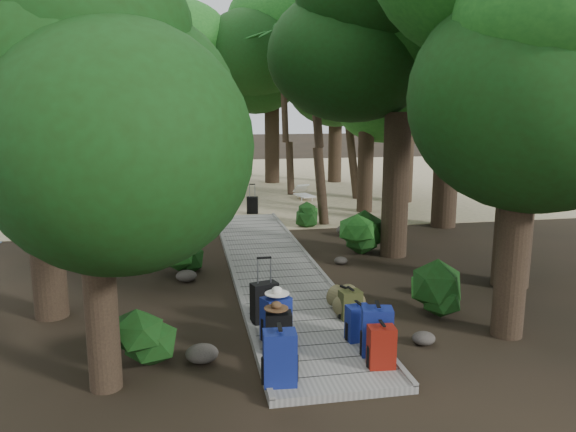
{
  "coord_description": "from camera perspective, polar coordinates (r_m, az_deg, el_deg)",
  "views": [
    {
      "loc": [
        -1.95,
        -11.38,
        3.77
      ],
      "look_at": [
        0.59,
        2.23,
        1.0
      ],
      "focal_mm": 35.0,
      "sensor_mm": 36.0,
      "label": 1
    }
  ],
  "objects": [
    {
      "name": "tree_back_b",
      "position": [
        27.18,
        -1.67,
        14.0
      ],
      "size": [
        5.65,
        5.65,
        10.09
      ],
      "primitive_type": null,
      "color": "black",
      "rests_on": "ground"
    },
    {
      "name": "sun_lounger",
      "position": [
        22.45,
        1.69,
        2.38
      ],
      "size": [
        0.85,
        1.72,
        0.53
      ],
      "primitive_type": null,
      "rotation": [
        0.0,
        0.0,
        0.2
      ],
      "color": "silver",
      "rests_on": "sand_beach"
    },
    {
      "name": "tree_right_d",
      "position": [
        17.98,
        16.4,
        16.27
      ],
      "size": [
        5.96,
        5.96,
        10.93
      ],
      "primitive_type": null,
      "color": "black",
      "rests_on": "ground"
    },
    {
      "name": "duffel_right_khaki",
      "position": [
        10.22,
        5.89,
        -8.47
      ],
      "size": [
        0.62,
        0.72,
        0.41
      ],
      "primitive_type": null,
      "rotation": [
        0.0,
        0.0,
        0.42
      ],
      "color": "brown",
      "rests_on": "boardwalk"
    },
    {
      "name": "palm_left_a",
      "position": [
        17.51,
        -20.78,
        9.78
      ],
      "size": [
        4.43,
        4.43,
        7.04
      ],
      "primitive_type": null,
      "color": "#113C13",
      "rests_on": "ground"
    },
    {
      "name": "tree_left_c",
      "position": [
        14.59,
        -19.21,
        11.26
      ],
      "size": [
        4.5,
        4.5,
        7.83
      ],
      "primitive_type": null,
      "color": "black",
      "rests_on": "ground"
    },
    {
      "name": "shrub_right_a",
      "position": [
        10.57,
        15.27,
        -7.49
      ],
      "size": [
        0.97,
        0.97,
        0.87
      ],
      "primitive_type": null,
      "color": "#1A5419",
      "rests_on": "ground"
    },
    {
      "name": "lone_suitcase_on_sand",
      "position": [
        19.55,
        -3.63,
        1.11
      ],
      "size": [
        0.41,
        0.29,
        0.59
      ],
      "primitive_type": null,
      "rotation": [
        0.0,
        0.0,
        -0.23
      ],
      "color": "black",
      "rests_on": "sand_beach"
    },
    {
      "name": "rock_right_d",
      "position": [
        16.41,
        5.96,
        -1.45
      ],
      "size": [
        0.6,
        0.54,
        0.33
      ],
      "primitive_type": null,
      "color": "#4C473F",
      "rests_on": "ground"
    },
    {
      "name": "palm_right_a",
      "position": [
        17.8,
        4.03,
        10.91
      ],
      "size": [
        4.29,
        4.29,
        7.31
      ],
      "primitive_type": null,
      "color": "#113C13",
      "rests_on": "ground"
    },
    {
      "name": "tree_right_e",
      "position": [
        19.78,
        8.06,
        11.63
      ],
      "size": [
        4.35,
        4.35,
        7.84
      ],
      "primitive_type": null,
      "color": "black",
      "rests_on": "ground"
    },
    {
      "name": "boardwalk",
      "position": [
        13.08,
        -1.54,
        -5.18
      ],
      "size": [
        2.0,
        12.0,
        0.12
      ],
      "primitive_type": "cube",
      "color": "gray",
      "rests_on": "ground"
    },
    {
      "name": "tree_left_a",
      "position": [
        7.45,
        -19.38,
        5.47
      ],
      "size": [
        3.72,
        3.72,
        6.19
      ],
      "primitive_type": null,
      "color": "black",
      "rests_on": "ground"
    },
    {
      "name": "backpack_right_b",
      "position": [
        8.52,
        9.02,
        -11.26
      ],
      "size": [
        0.5,
        0.4,
        0.8
      ],
      "primitive_type": null,
      "rotation": [
        0.0,
        0.0,
        -0.22
      ],
      "color": "navy",
      "rests_on": "boardwalk"
    },
    {
      "name": "rock_right_b",
      "position": [
        11.8,
        13.64,
        -7.04
      ],
      "size": [
        0.44,
        0.4,
        0.24
      ],
      "primitive_type": null,
      "color": "#4C473F",
      "rests_on": "ground"
    },
    {
      "name": "shrub_right_c",
      "position": [
        17.6,
        1.93,
        0.13
      ],
      "size": [
        0.8,
        0.8,
        0.72
      ],
      "primitive_type": null,
      "color": "#1A5419",
      "rests_on": "ground"
    },
    {
      "name": "palm_right_b",
      "position": [
        22.86,
        6.98,
        12.53
      ],
      "size": [
        4.44,
        4.44,
        8.58
      ],
      "primitive_type": null,
      "color": "#113C13",
      "rests_on": "ground"
    },
    {
      "name": "tree_left_b",
      "position": [
        10.52,
        -24.59,
        12.79
      ],
      "size": [
        4.69,
        4.69,
        8.45
      ],
      "primitive_type": null,
      "color": "black",
      "rests_on": "ground"
    },
    {
      "name": "shrub_left_a",
      "position": [
        8.59,
        -14.8,
        -11.82
      ],
      "size": [
        1.0,
        1.0,
        0.9
      ],
      "primitive_type": null,
      "color": "#1A5419",
      "rests_on": "ground"
    },
    {
      "name": "rock_left_a",
      "position": [
        8.67,
        -8.73,
        -13.64
      ],
      "size": [
        0.49,
        0.44,
        0.27
      ],
      "primitive_type": null,
      "color": "#4C473F",
      "rests_on": "ground"
    },
    {
      "name": "rock_right_a",
      "position": [
        9.4,
        13.61,
        -11.98
      ],
      "size": [
        0.38,
        0.34,
        0.21
      ],
      "primitive_type": null,
      "color": "#4C473F",
      "rests_on": "ground"
    },
    {
      "name": "backpack_left_b",
      "position": [
        8.49,
        -0.93,
        -11.55
      ],
      "size": [
        0.41,
        0.31,
        0.7
      ],
      "primitive_type": null,
      "rotation": [
        0.0,
        0.0,
        -0.1
      ],
      "color": "black",
      "rests_on": "boardwalk"
    },
    {
      "name": "shrub_left_b",
      "position": [
        12.87,
        -10.29,
        -4.17
      ],
      "size": [
        0.83,
        0.83,
        0.75
      ],
      "primitive_type": null,
      "color": "#1A5419",
      "rests_on": "ground"
    },
    {
      "name": "sand_beach",
      "position": [
        27.71,
        -6.43,
        3.44
      ],
      "size": [
        40.0,
        22.0,
        0.02
      ],
      "primitive_type": "cube",
      "color": "#D2BB8E",
      "rests_on": "ground"
    },
    {
      "name": "rock_left_b",
      "position": [
        10.08,
        -14.45,
        -10.5
      ],
      "size": [
        0.32,
        0.29,
        0.18
      ],
      "primitive_type": null,
      "color": "#4C473F",
      "rests_on": "ground"
    },
    {
      "name": "palm_right_c",
      "position": [
        23.67,
        0.78,
        10.2
      ],
      "size": [
        4.16,
        4.16,
        6.62
      ],
      "primitive_type": null,
      "color": "#113C13",
      "rests_on": "ground"
    },
    {
      "name": "tree_right_c",
      "position": [
        14.06,
        11.34,
        14.94
      ],
      "size": [
        5.45,
        5.45,
        9.43
      ],
      "primitive_type": null,
      "color": "black",
      "rests_on": "ground"
    },
    {
      "name": "backpack_left_d",
      "position": [
        9.97,
        -2.55,
        -8.66
      ],
      "size": [
        0.33,
        0.25,
        0.49
      ],
      "primitive_type": null,
      "rotation": [
        0.0,
        0.0,
        -0.05
      ],
      "color": "navy",
      "rests_on": "boardwalk"
    },
    {
      "name": "backpack_left_a",
      "position": [
        7.6,
        -0.84,
        -13.95
      ],
      "size": [
        0.46,
        0.34,
        0.82
      ],
      "primitive_type": null,
      "rotation": [
        0.0,
        0.0,
        -0.08
      ],
      "color": "navy",
      "rests_on": "boardwalk"
    },
    {
      "name": "rock_left_c",
      "position": [
        12.39,
        -10.29,
        -6.0
      ],
      "size": [
        0.45,
        0.41,
        0.25
      ],
      "primitive_type": null,
      "color": "#4C473F",
      "rests_on": "ground"
    },
    {
      "name": "tree_right_b",
      "position": [
        12.41,
        23.44,
        18.18
      ],
      "size": [
        6.1,
        6.1,
        10.89
      ],
      "primitive_type": null,
      "color": "black",
      "rests_on": "ground"
    },
    {
      "name": "rock_left_d",
      "position": [
        14.49,
        -10.61,
        -3.61
      ],
      "size": [
        0.32,
        0.29,
        0.18
      ],
      "primitive_type": null,
      "color": "#4C473F",
      "rests_on": "ground"
    },
    {
      "name": "backpack_left_c",
      "position": [
        8.9,
        -1.22,
        -10.17
      ],
      "size": [
        0.5,
        0.44,
        0.79
      ],
      "primitive_type": null,
      "rotation": [
        0.0,
        0.0,
        0.37
      ],
      "color": "navy",
      "rests_on": "boardwalk"
    },
    {
      "name": "tree_back_a",
      "position": [
        26.01,
        -10.05,
        12.29
      ],
      "size": [
        4.96,
        4.96,
        8.58
      ],
      "primitive_type": null,
      "color": "black",
      "rests_on": "ground"
    },
    {
      "name": "ground",
      "position": [
        12.15,
        -0.79,
        -6.77
      ],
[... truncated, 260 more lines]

